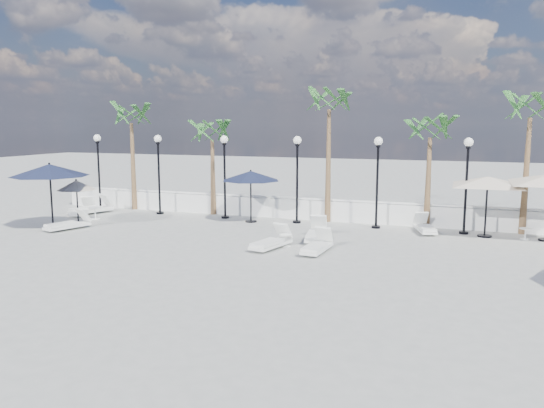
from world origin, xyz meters
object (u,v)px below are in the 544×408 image
(lounger_3, at_px, (271,242))
(parasol_navy_mid, at_px, (251,176))
(lounger_6, at_px, (316,234))
(parasol_cream_small, at_px, (76,186))
(parasol_cream_sq_b, at_px, (488,177))
(lounger_2, at_px, (68,224))
(lounger_1, at_px, (83,210))
(lounger_4, at_px, (425,227))
(parasol_navy_left, at_px, (50,171))
(lounger_0, at_px, (91,208))
(lounger_5, at_px, (317,246))

(lounger_3, bearing_deg, parasol_navy_mid, 134.03)
(lounger_6, bearing_deg, parasol_cream_small, 174.28)
(lounger_3, xyz_separation_m, parasol_cream_sq_b, (7.17, 4.70, 2.10))
(lounger_2, distance_m, lounger_6, 10.39)
(lounger_1, height_order, parasol_cream_sq_b, parasol_cream_sq_b)
(parasol_cream_sq_b, relative_size, parasol_cream_small, 2.52)
(lounger_4, distance_m, parasol_navy_left, 15.53)
(lounger_3, distance_m, lounger_6, 2.16)
(lounger_4, xyz_separation_m, parasol_cream_sq_b, (2.26, -0.02, 2.12))
(lounger_4, height_order, lounger_6, lounger_6)
(lounger_2, distance_m, parasol_cream_small, 1.78)
(parasol_navy_mid, bearing_deg, lounger_6, -35.69)
(lounger_2, relative_size, lounger_6, 0.94)
(lounger_0, bearing_deg, lounger_1, -89.15)
(lounger_3, bearing_deg, lounger_5, 13.68)
(parasol_navy_left, bearing_deg, lounger_5, -0.88)
(lounger_2, distance_m, parasol_navy_left, 2.32)
(lounger_4, bearing_deg, lounger_2, 179.69)
(lounger_0, distance_m, lounger_2, 3.92)
(lounger_4, distance_m, lounger_5, 5.73)
(lounger_2, bearing_deg, lounger_4, 36.12)
(lounger_3, height_order, parasol_cream_small, parasol_cream_small)
(lounger_0, height_order, lounger_4, lounger_0)
(lounger_5, bearing_deg, parasol_cream_sq_b, 44.59)
(lounger_2, bearing_deg, parasol_navy_left, -147.95)
(lounger_3, xyz_separation_m, lounger_4, (4.91, 4.72, -0.02))
(lounger_6, xyz_separation_m, parasol_navy_mid, (-3.76, 2.70, 1.81))
(parasol_cream_sq_b, distance_m, parasol_cream_small, 16.93)
(lounger_2, xyz_separation_m, parasol_navy_left, (-0.64, -0.15, 2.22))
(lounger_4, height_order, parasol_cream_small, parasol_cream_small)
(lounger_3, xyz_separation_m, parasol_navy_left, (-9.77, 0.16, 2.22))
(lounger_6, distance_m, parasol_navy_mid, 4.97)
(parasol_navy_left, bearing_deg, lounger_3, -0.96)
(lounger_4, relative_size, parasol_cream_small, 0.93)
(lounger_6, distance_m, parasol_navy_left, 11.26)
(lounger_6, height_order, parasol_navy_mid, parasol_navy_mid)
(lounger_5, bearing_deg, lounger_2, -177.75)
(lounger_2, xyz_separation_m, lounger_3, (9.13, -0.31, 0.00))
(lounger_3, relative_size, lounger_4, 1.08)
(parasol_navy_left, relative_size, parasol_cream_sq_b, 0.62)
(lounger_1, height_order, lounger_3, lounger_1)
(lounger_0, bearing_deg, lounger_2, -43.13)
(lounger_6, height_order, parasol_navy_left, parasol_navy_left)
(lounger_0, height_order, parasol_navy_mid, parasol_navy_mid)
(lounger_6, xyz_separation_m, parasol_cream_sq_b, (6.02, 2.86, 2.09))
(lounger_0, bearing_deg, parasol_navy_mid, 26.78)
(parasol_cream_sq_b, bearing_deg, parasol_navy_left, -165.01)
(lounger_2, bearing_deg, lounger_6, 27.12)
(lounger_2, relative_size, parasol_cream_small, 1.00)
(lounger_5, bearing_deg, lounger_4, 59.62)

